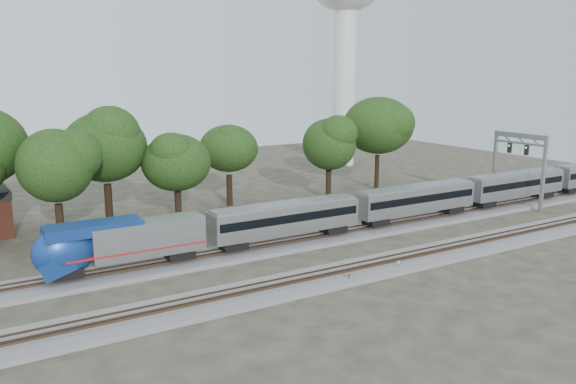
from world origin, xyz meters
name	(u,v)px	position (x,y,z in m)	size (l,w,h in m)	color
ground	(291,268)	(0.00, 0.00, 0.00)	(160.00, 160.00, 0.00)	#383328
track_far	(260,249)	(0.00, 6.00, 0.21)	(160.00, 5.00, 0.73)	slate
track_near	(315,280)	(0.00, -4.00, 0.21)	(160.00, 5.00, 0.73)	slate
train	(469,191)	(29.42, 6.00, 3.04)	(102.18, 2.91, 4.29)	silver
switch_stand_red	(349,278)	(2.21, -5.74, 0.55)	(0.27, 0.11, 0.86)	#512D19
switch_stand_white	(399,264)	(8.02, -5.33, 0.58)	(0.29, 0.07, 0.91)	#512D19
switch_lever	(373,274)	(5.22, -5.30, 0.15)	(0.50, 0.30, 0.30)	#512D19
water_tower	(346,2)	(39.35, 46.39, 30.33)	(14.79, 14.79, 40.94)	silver
signal_gantry	(519,153)	(38.35, 6.00, 7.10)	(0.68, 8.01, 9.74)	gray
tree_2	(55,166)	(-16.86, 17.10, 8.42)	(8.58, 8.58, 12.09)	black
tree_3	(105,147)	(-10.67, 23.13, 9.18)	(9.35, 9.35, 13.18)	black
tree_4	(176,163)	(-3.35, 20.32, 7.21)	(7.35, 7.35, 10.36)	black
tree_5	(229,148)	(5.66, 25.60, 7.69)	(7.84, 7.84, 11.05)	black
tree_6	(329,144)	(19.02, 21.79, 7.79)	(7.94, 7.94, 11.19)	black
tree_7	(378,126)	(29.58, 24.18, 9.73)	(9.91, 9.91, 13.97)	black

